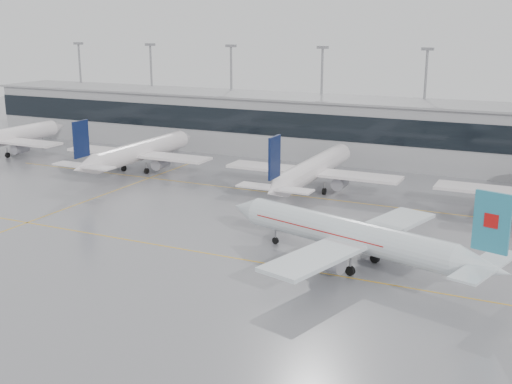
% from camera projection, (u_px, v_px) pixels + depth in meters
% --- Properties ---
extents(ground, '(320.00, 320.00, 0.00)m').
position_uv_depth(ground, '(213.00, 254.00, 77.72)').
color(ground, gray).
rests_on(ground, ground).
extents(taxi_line_main, '(120.00, 0.25, 0.01)m').
position_uv_depth(taxi_line_main, '(213.00, 254.00, 77.72)').
color(taxi_line_main, gold).
rests_on(taxi_line_main, ground).
extents(taxi_line_north, '(120.00, 0.25, 0.01)m').
position_uv_depth(taxi_line_north, '(304.00, 196.00, 103.91)').
color(taxi_line_north, gold).
rests_on(taxi_line_north, ground).
extents(taxi_line_cross, '(0.25, 60.00, 0.01)m').
position_uv_depth(taxi_line_cross, '(96.00, 197.00, 103.30)').
color(taxi_line_cross, gold).
rests_on(taxi_line_cross, ground).
extents(terminal, '(180.00, 15.00, 12.00)m').
position_uv_depth(terminal, '(362.00, 131.00, 130.33)').
color(terminal, '#969699').
rests_on(terminal, ground).
extents(terminal_glass, '(180.00, 0.20, 5.00)m').
position_uv_depth(terminal_glass, '(351.00, 129.00, 123.36)').
color(terminal_glass, black).
rests_on(terminal_glass, ground).
extents(terminal_roof, '(182.00, 16.00, 0.40)m').
position_uv_depth(terminal_roof, '(363.00, 100.00, 128.76)').
color(terminal_roof, gray).
rests_on(terminal_roof, ground).
extents(light_masts, '(156.40, 1.00, 22.60)m').
position_uv_depth(light_masts, '(371.00, 92.00, 133.71)').
color(light_masts, gray).
rests_on(light_masts, ground).
extents(air_canada_jet, '(36.09, 29.43, 11.53)m').
position_uv_depth(air_canada_jet, '(355.00, 236.00, 72.97)').
color(air_canada_jet, silver).
rests_on(air_canada_jet, ground).
extents(parked_jet_a, '(29.64, 36.96, 11.72)m').
position_uv_depth(parked_jet_a, '(1.00, 138.00, 135.33)').
color(parked_jet_a, white).
rests_on(parked_jet_a, ground).
extents(parked_jet_b, '(29.64, 36.96, 11.72)m').
position_uv_depth(parked_jet_b, '(138.00, 152.00, 120.76)').
color(parked_jet_b, white).
rests_on(parked_jet_b, ground).
extents(parked_jet_c, '(29.64, 36.96, 11.72)m').
position_uv_depth(parked_jet_c, '(312.00, 170.00, 106.19)').
color(parked_jet_c, white).
rests_on(parked_jet_c, ground).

